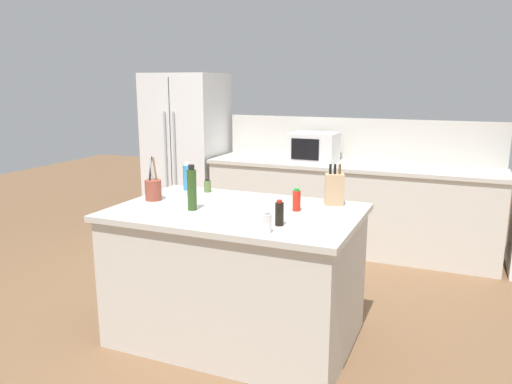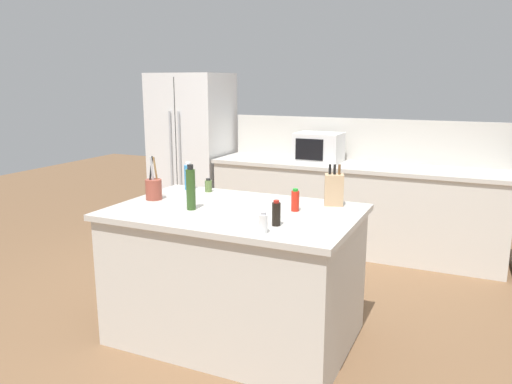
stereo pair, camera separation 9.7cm
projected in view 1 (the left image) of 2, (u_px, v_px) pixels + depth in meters
The scene contains 14 objects.
ground_plane at pixel (237, 335), 3.61m from camera, with size 14.00×14.00×0.00m, color brown.
back_counter_run at pixel (348, 207), 5.37m from camera, with size 3.08×0.66×0.94m.
wall_backsplash at pixel (357, 139), 5.50m from camera, with size 3.04×0.03×0.46m, color beige.
kitchen_island at pixel (237, 274), 3.50m from camera, with size 1.67×1.09×0.94m.
refrigerator at pixel (187, 153), 6.08m from camera, with size 0.87×0.75×1.89m.
microwave at pixel (314, 147), 5.38m from camera, with size 0.49×0.39×0.32m.
knife_block at pixel (334, 189), 3.51m from camera, with size 0.16×0.14×0.29m.
utensil_crock at pixel (153, 189), 3.65m from camera, with size 0.12×0.12×0.32m.
dish_soap_bottle at pixel (187, 177), 4.00m from camera, with size 0.07×0.07×0.22m.
olive_oil_bottle at pixel (192, 189), 3.36m from camera, with size 0.06×0.06×0.31m.
salt_shaker at pixel (267, 223), 2.86m from camera, with size 0.05×0.05×0.13m.
hot_sauce_bottle at pixel (297, 200), 3.35m from camera, with size 0.05×0.05×0.15m.
spice_jar_oregano at pixel (208, 186), 3.93m from camera, with size 0.06×0.06×0.11m.
soy_sauce_bottle at pixel (279, 213), 3.01m from camera, with size 0.05×0.05×0.16m.
Camera 1 is at (1.41, -2.98, 1.79)m, focal length 35.00 mm.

